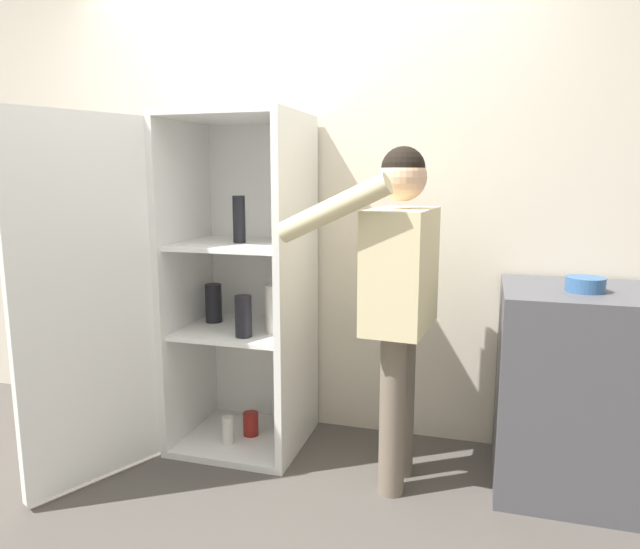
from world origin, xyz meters
name	(u,v)px	position (x,y,z in m)	size (l,w,h in m)	color
ground_plane	(230,509)	(0.00, 0.00, 0.00)	(12.00, 12.00, 0.00)	#4C4742
wall_back	(299,202)	(0.00, 0.98, 1.27)	(7.00, 0.06, 2.55)	beige
refrigerator	(214,288)	(-0.32, 0.54, 0.85)	(0.97, 1.21, 1.73)	white
person	(399,281)	(0.65, 0.42, 0.96)	(0.64, 0.60, 1.55)	#726656
counter	(572,390)	(1.42, 0.62, 0.47)	(0.65, 0.62, 0.93)	#4C4C51
bowl	(585,284)	(1.43, 0.57, 0.96)	(0.16, 0.16, 0.06)	#335B8E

